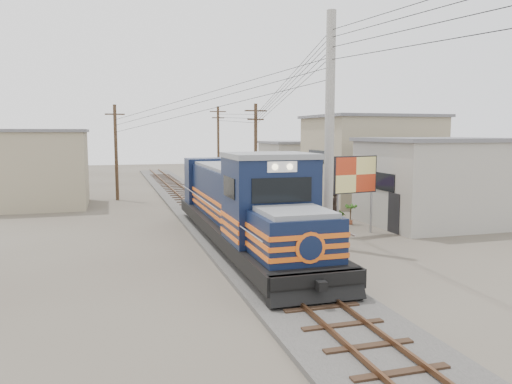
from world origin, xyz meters
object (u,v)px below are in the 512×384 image
object	(u,v)px
billboard	(355,177)
market_umbrella	(305,183)
vendor	(334,207)
locomotive	(242,206)

from	to	relation	value
billboard	market_umbrella	distance (m)	4.72
market_umbrella	vendor	distance (m)	2.19
billboard	market_umbrella	world-z (taller)	billboard
locomotive	market_umbrella	xyz separation A→B (m)	(5.19, 5.60, 0.33)
market_umbrella	vendor	world-z (taller)	market_umbrella
locomotive	billboard	xyz separation A→B (m)	(5.95, 1.00, 1.07)
market_umbrella	vendor	xyz separation A→B (m)	(1.21, -1.33, -1.24)
locomotive	vendor	world-z (taller)	locomotive
market_umbrella	vendor	size ratio (longest dim) A/B	1.37
locomotive	billboard	distance (m)	6.13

